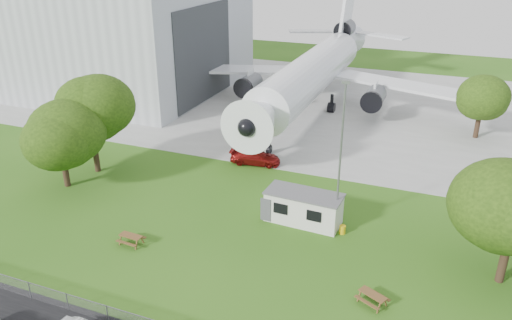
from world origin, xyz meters
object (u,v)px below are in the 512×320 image
at_px(hangar, 91,23).
at_px(airliner, 315,70).
at_px(picnic_west, 132,244).
at_px(picnic_east, 372,304).
at_px(site_cabin, 304,208).

xyz_separation_m(hangar, airliner, (35.97, -0.14, -4.14)).
bearing_deg(picnic_west, hangar, 134.38).
bearing_deg(hangar, picnic_east, -36.88).
bearing_deg(picnic_west, airliner, 88.26).
xyz_separation_m(hangar, site_cabin, (43.49, -29.79, -8.09)).
height_order(hangar, site_cabin, hangar).
xyz_separation_m(site_cabin, picnic_east, (6.98, -8.07, -1.31)).
xyz_separation_m(site_cabin, picnic_west, (-11.20, -7.97, -1.31)).
bearing_deg(hangar, airliner, -0.22).
xyz_separation_m(hangar, picnic_west, (32.30, -37.76, -9.41)).
xyz_separation_m(airliner, picnic_east, (14.50, -37.72, -5.27)).
height_order(hangar, picnic_east, hangar).
relative_size(hangar, airliner, 0.90).
relative_size(airliner, site_cabin, 7.00).
relative_size(airliner, picnic_east, 26.52).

